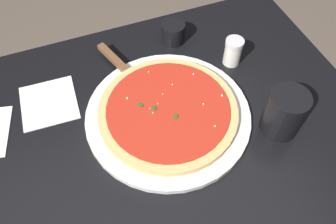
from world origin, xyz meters
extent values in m
cube|color=black|center=(-0.41, -0.29, 0.37)|extent=(0.06, 0.06, 0.75)
cube|color=black|center=(0.41, -0.29, 0.37)|extent=(0.06, 0.06, 0.75)
cube|color=black|center=(0.00, 0.00, 0.76)|extent=(0.96, 0.73, 0.03)
cylinder|color=white|center=(-0.02, -0.02, 0.78)|extent=(0.38, 0.38, 0.01)
cylinder|color=#DBB26B|center=(-0.02, -0.02, 0.80)|extent=(0.32, 0.32, 0.02)
cylinder|color=red|center=(-0.02, -0.02, 0.81)|extent=(0.28, 0.28, 0.00)
sphere|color=#EFEACC|center=(-0.02, -0.14, 0.81)|extent=(0.00, 0.00, 0.00)
sphere|color=#EFEACC|center=(-0.12, -0.09, 0.81)|extent=(0.00, 0.00, 0.00)
sphere|color=#EFEACC|center=(-0.06, -0.08, 0.81)|extent=(0.00, 0.00, 0.00)
sphere|color=#EFEACC|center=(0.01, -0.02, 0.81)|extent=(0.00, 0.00, 0.00)
sphere|color=#EFEACC|center=(-0.10, 0.00, 0.81)|extent=(0.00, 0.00, 0.00)
sphere|color=#EFEACC|center=(-0.03, -0.06, 0.81)|extent=(0.00, 0.00, 0.00)
sphere|color=#EFEACC|center=(0.05, -0.08, 0.81)|extent=(0.01, 0.01, 0.01)
sphere|color=#EFEACC|center=(-0.15, -0.01, 0.81)|extent=(0.01, 0.01, 0.01)
sphere|color=#EFEACC|center=(-0.10, 0.06, 0.81)|extent=(0.00, 0.00, 0.00)
sphere|color=#EFEACC|center=(0.02, -0.03, 0.81)|extent=(0.00, 0.00, 0.00)
sphere|color=#EFEACC|center=(-0.01, -0.04, 0.81)|extent=(0.00, 0.00, 0.00)
cube|color=#23561E|center=(0.01, -0.03, 0.81)|extent=(0.01, 0.01, 0.00)
cube|color=#23561E|center=(-0.03, 0.01, 0.81)|extent=(0.01, 0.01, 0.00)
cube|color=#23561E|center=(0.03, -0.05, 0.81)|extent=(0.01, 0.01, 0.00)
cube|color=silver|center=(0.01, -0.12, 0.79)|extent=(0.09, 0.11, 0.00)
cube|color=brown|center=(0.05, -0.22, 0.80)|extent=(0.06, 0.13, 0.01)
cylinder|color=black|center=(-0.25, 0.10, 0.83)|extent=(0.09, 0.09, 0.11)
cylinder|color=black|center=(-0.13, -0.26, 0.80)|extent=(0.06, 0.06, 0.06)
cube|color=white|center=(0.23, -0.16, 0.78)|extent=(0.13, 0.14, 0.00)
cylinder|color=silver|center=(-0.24, -0.12, 0.81)|extent=(0.04, 0.04, 0.06)
cylinder|color=silver|center=(-0.24, -0.12, 0.84)|extent=(0.05, 0.05, 0.01)
camera|label=1|loc=(0.14, 0.41, 1.43)|focal=36.96mm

